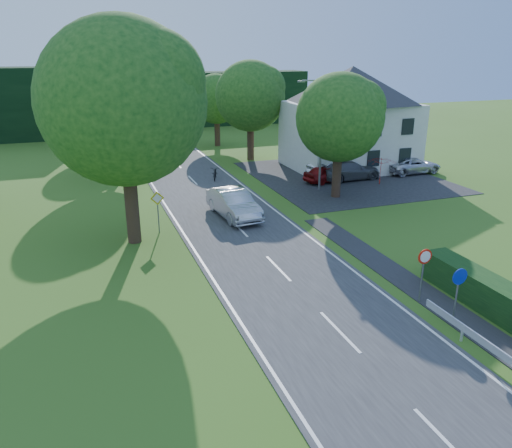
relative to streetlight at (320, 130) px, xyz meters
name	(u,v)px	position (x,y,z in m)	size (l,w,h in m)	color
road	(263,253)	(-8.06, -10.00, -4.44)	(7.00, 80.00, 0.04)	#323134
parking_pad	(344,177)	(3.94, 3.00, -4.44)	(14.00, 16.00, 0.04)	#232325
line_edge_left	(202,262)	(-11.31, -10.00, -4.42)	(0.12, 80.00, 0.01)	white
line_edge_right	(320,245)	(-4.81, -10.00, -4.42)	(0.12, 80.00, 0.01)	white
line_centre	(263,253)	(-8.06, -10.00, -4.42)	(0.12, 80.00, 0.01)	white
tree_main	(126,135)	(-14.06, -6.00, 1.36)	(9.40, 9.40, 11.64)	#164615
tree_left_far	(119,123)	(-13.06, 10.00, -0.17)	(7.00, 7.00, 8.58)	#164615
tree_right_far	(250,111)	(-1.06, 12.00, 0.08)	(7.40, 7.40, 9.09)	#164615
tree_left_back	(113,110)	(-12.56, 22.00, -0.43)	(6.60, 6.60, 8.07)	#164615
tree_right_back	(217,110)	(-2.06, 20.00, -0.68)	(6.20, 6.20, 7.56)	#164615
tree_right_mid	(339,137)	(0.44, -2.00, -0.17)	(7.00, 7.00, 8.58)	#164615
treeline_right	(199,99)	(-0.06, 36.00, -0.96)	(30.00, 5.00, 7.00)	black
house_white	(350,117)	(5.94, 6.00, -0.06)	(10.60, 8.40, 8.60)	silver
streetlight	(320,130)	(0.00, 0.00, 0.00)	(2.03, 0.18, 8.00)	slate
sign_roundabout	(458,286)	(-3.76, -19.02, -2.79)	(0.64, 0.08, 2.37)	slate
sign_speed_limit	(424,263)	(-3.76, -17.03, -2.70)	(0.64, 0.11, 2.37)	slate
sign_priority_left	(158,204)	(-12.56, -5.02, -2.75)	(0.78, 0.09, 2.44)	slate
moving_car	(234,203)	(-7.72, -3.86, -3.56)	(1.82, 5.23, 1.72)	silver
motorcycle	(215,173)	(-6.26, 5.73, -3.90)	(0.69, 1.99, 1.05)	black
parked_car_red	(327,173)	(1.80, 1.98, -3.76)	(1.58, 3.92, 1.34)	maroon
parked_car_silver_a	(336,167)	(3.23, 3.19, -3.60)	(1.75, 5.01, 1.65)	silver
parked_car_grey	(349,170)	(3.78, 2.00, -3.66)	(2.14, 5.27, 1.53)	#535459
parked_car_silver_b	(413,165)	(9.94, 2.13, -3.75)	(2.23, 4.84, 1.35)	silver
parasol	(381,171)	(5.29, -0.18, -3.37)	(2.29, 2.33, 2.10)	red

